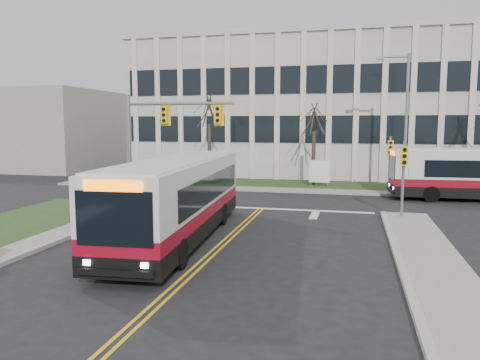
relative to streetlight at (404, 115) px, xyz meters
name	(u,v)px	position (x,y,z in m)	size (l,w,h in m)	color
ground	(220,246)	(-8.03, -16.20, -5.19)	(120.00, 120.00, 0.00)	black
sidewalk_east	(465,315)	(-0.53, -21.20, -5.12)	(2.00, 26.00, 0.14)	#9E9B93
sidewalk_cross	(354,192)	(-3.03, -1.00, -5.12)	(44.00, 1.60, 0.14)	#9E9B93
building_lawn	(354,187)	(-3.03, 1.80, -5.13)	(44.00, 5.00, 0.12)	#28461E
office_building	(356,110)	(-3.03, 13.80, 0.81)	(40.00, 16.00, 12.00)	silver
building_annex	(48,130)	(-34.03, 9.80, -1.19)	(12.00, 12.00, 8.00)	#9E9B93
mast_arm_signal	(157,131)	(-13.65, -9.04, -0.94)	(6.11, 0.38, 6.20)	slate
signal_pole_near	(404,168)	(-0.83, -9.30, -2.69)	(0.34, 0.39, 3.80)	slate
signal_pole_far	(390,156)	(-0.83, -0.80, -2.69)	(0.34, 0.39, 3.80)	slate
streetlight	(404,115)	(0.00, 0.00, 0.00)	(2.15, 0.25, 9.20)	slate
directory_sign	(319,172)	(-5.53, 1.30, -4.02)	(1.50, 0.12, 2.00)	slate
tree_left	(209,112)	(-14.03, 1.80, 0.32)	(1.80, 1.80, 7.70)	#42352B
tree_mid	(314,120)	(-6.03, 2.00, -0.31)	(1.80, 1.80, 6.82)	#42352B
bus_main	(178,200)	(-9.96, -15.55, -3.60)	(2.58, 11.92, 3.18)	silver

